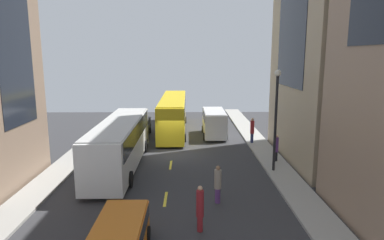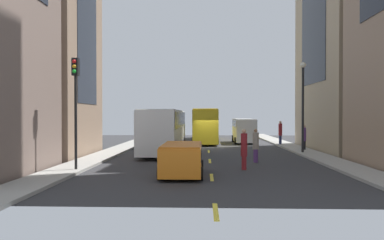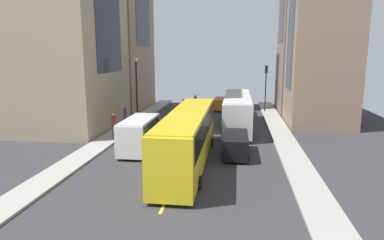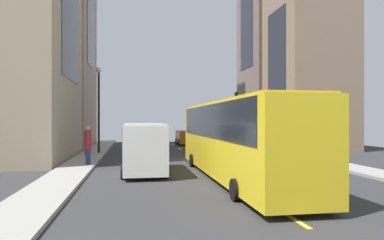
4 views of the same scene
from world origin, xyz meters
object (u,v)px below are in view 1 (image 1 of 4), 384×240
streetcar_yellow (173,111)px  car_orange_0 (120,235)px  pedestrian_crossing_mid (252,130)px  city_bus_white (120,140)px  pedestrian_waiting_curb (276,147)px  car_black_1 (140,127)px  pedestrian_walking_far (218,183)px  pedestrian_crossing_near (200,207)px  delivery_van_white (214,121)px

streetcar_yellow → car_orange_0: bearing=-93.0°
streetcar_yellow → pedestrian_crossing_mid: bearing=-36.6°
city_bus_white → pedestrian_waiting_curb: 11.40m
city_bus_white → car_black_1: size_ratio=2.66×
streetcar_yellow → car_orange_0: (-1.18, -22.81, -1.21)m
city_bus_white → car_black_1: (0.06, 9.35, -1.08)m
pedestrian_walking_far → pedestrian_crossing_mid: pedestrian_crossing_mid is taller
car_orange_0 → pedestrian_crossing_near: (3.24, 1.97, 0.24)m
delivery_van_white → pedestrian_walking_far: (-0.98, -15.47, -0.40)m
streetcar_yellow → delivery_van_white: streetcar_yellow is taller
car_orange_0 → pedestrian_waiting_curb: (9.25, 11.96, 0.30)m
pedestrian_waiting_curb → streetcar_yellow: bearing=64.5°
pedestrian_crossing_mid → pedestrian_walking_far: bearing=22.4°
pedestrian_walking_far → pedestrian_crossing_near: bearing=112.7°
car_orange_0 → delivery_van_white: bearing=75.5°
pedestrian_walking_far → pedestrian_crossing_near: (-1.07, -3.06, 0.05)m
pedestrian_waiting_curb → pedestrian_crossing_mid: (-0.78, 5.44, 0.14)m
car_orange_0 → pedestrian_walking_far: pedestrian_walking_far is taller
car_black_1 → pedestrian_crossing_near: size_ratio=2.11×
streetcar_yellow → pedestrian_crossing_near: bearing=-84.4°
city_bus_white → pedestrian_crossing_mid: 12.28m
pedestrian_walking_far → car_orange_0: bearing=91.4°
car_black_1 → pedestrian_crossing_near: pedestrian_crossing_near is taller
car_black_1 → pedestrian_crossing_mid: size_ratio=2.06×
car_black_1 → pedestrian_walking_far: pedestrian_walking_far is taller
pedestrian_waiting_curb → pedestrian_crossing_mid: 5.50m
pedestrian_walking_far → pedestrian_waiting_curb: (4.94, 6.93, 0.11)m
streetcar_yellow → pedestrian_crossing_mid: 9.10m
pedestrian_walking_far → pedestrian_crossing_near: size_ratio=0.96×
car_black_1 → pedestrian_walking_far: bearing=-67.7°
delivery_van_white → car_black_1: (-7.32, 0.01, -0.58)m
streetcar_yellow → pedestrian_walking_far: bearing=-80.0°
city_bus_white → pedestrian_crossing_near: 10.66m
delivery_van_white → pedestrian_walking_far: size_ratio=2.51×
streetcar_yellow → car_black_1: 4.13m
city_bus_white → streetcar_yellow: (3.27, 11.65, 0.12)m
streetcar_yellow → pedestrian_crossing_near: streetcar_yellow is taller
streetcar_yellow → pedestrian_crossing_near: size_ratio=6.47×
streetcar_yellow → delivery_van_white: size_ratio=2.69×
city_bus_white → pedestrian_crossing_near: size_ratio=5.62×
city_bus_white → car_orange_0: bearing=-79.4°
city_bus_white → pedestrian_waiting_curb: (11.34, 0.80, -0.79)m
city_bus_white → car_black_1: bearing=89.7°
car_orange_0 → pedestrian_walking_far: size_ratio=1.93×
streetcar_yellow → pedestrian_crossing_mid: size_ratio=6.31×
car_orange_0 → pedestrian_crossing_mid: 19.36m
car_orange_0 → pedestrian_waiting_curb: bearing=52.3°
streetcar_yellow → car_orange_0: streetcar_yellow is taller
delivery_van_white → pedestrian_crossing_mid: size_ratio=2.35×
car_black_1 → pedestrian_walking_far: (6.34, -15.47, 0.18)m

